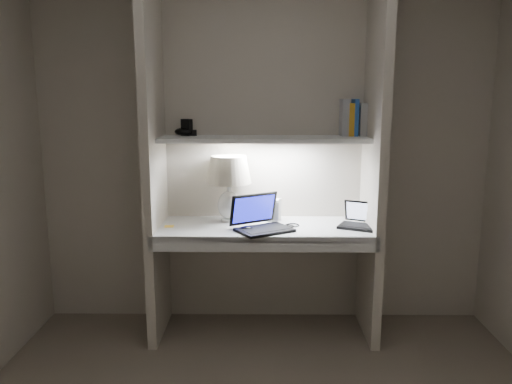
{
  "coord_description": "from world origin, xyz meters",
  "views": [
    {
      "loc": [
        -0.02,
        -2.06,
        1.63
      ],
      "look_at": [
        -0.05,
        1.05,
        1.04
      ],
      "focal_mm": 35.0,
      "sensor_mm": 36.0,
      "label": 1
    }
  ],
  "objects_px": {
    "laptop_netbook": "(360,221)",
    "speaker": "(272,210)",
    "laptop_main": "(260,222)",
    "book_row": "(357,118)",
    "table_lamp": "(229,177)"
  },
  "relations": [
    {
      "from": "speaker",
      "to": "laptop_netbook",
      "type": "bearing_deg",
      "value": 5.5
    },
    {
      "from": "laptop_main",
      "to": "laptop_netbook",
      "type": "xyz_separation_m",
      "value": [
        0.67,
        0.08,
        -0.01
      ]
    },
    {
      "from": "table_lamp",
      "to": "speaker",
      "type": "relative_size",
      "value": 2.94
    },
    {
      "from": "table_lamp",
      "to": "book_row",
      "type": "relative_size",
      "value": 1.83
    },
    {
      "from": "table_lamp",
      "to": "laptop_main",
      "type": "bearing_deg",
      "value": -45.15
    },
    {
      "from": "laptop_netbook",
      "to": "speaker",
      "type": "xyz_separation_m",
      "value": [
        -0.59,
        0.16,
        0.04
      ]
    },
    {
      "from": "table_lamp",
      "to": "laptop_netbook",
      "type": "height_order",
      "value": "table_lamp"
    },
    {
      "from": "laptop_main",
      "to": "speaker",
      "type": "xyz_separation_m",
      "value": [
        0.08,
        0.24,
        0.03
      ]
    },
    {
      "from": "laptop_netbook",
      "to": "book_row",
      "type": "xyz_separation_m",
      "value": [
        -0.0,
        0.23,
        0.67
      ]
    },
    {
      "from": "speaker",
      "to": "laptop_main",
      "type": "bearing_deg",
      "value": -88.44
    },
    {
      "from": "table_lamp",
      "to": "laptop_netbook",
      "type": "xyz_separation_m",
      "value": [
        0.89,
        -0.15,
        -0.27
      ]
    },
    {
      "from": "laptop_netbook",
      "to": "book_row",
      "type": "height_order",
      "value": "book_row"
    },
    {
      "from": "laptop_main",
      "to": "book_row",
      "type": "xyz_separation_m",
      "value": [
        0.67,
        0.3,
        0.66
      ]
    },
    {
      "from": "table_lamp",
      "to": "speaker",
      "type": "height_order",
      "value": "table_lamp"
    },
    {
      "from": "laptop_netbook",
      "to": "speaker",
      "type": "height_order",
      "value": "laptop_netbook"
    }
  ]
}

